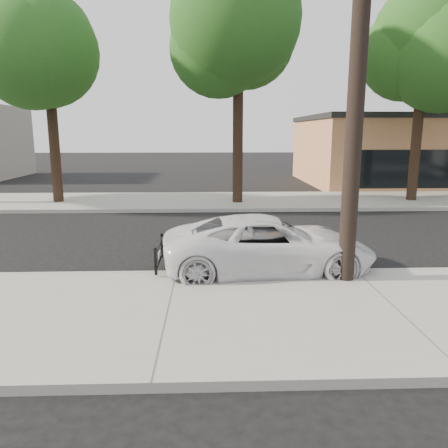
{
  "coord_description": "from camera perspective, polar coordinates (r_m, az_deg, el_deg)",
  "views": [
    {
      "loc": [
        0.73,
        -11.38,
        3.18
      ],
      "look_at": [
        1.09,
        -1.06,
        1.0
      ],
      "focal_mm": 35.0,
      "sensor_mm": 36.0,
      "label": 1
    }
  ],
  "objects": [
    {
      "name": "police_cruiser",
      "position": [
        10.0,
        5.85,
        -2.73
      ],
      "size": [
        4.89,
        2.49,
        1.32
      ],
      "primitive_type": "imported",
      "rotation": [
        0.0,
        0.0,
        1.63
      ],
      "color": "white",
      "rests_on": "ground"
    },
    {
      "name": "tree_c",
      "position": [
        19.44,
        2.62,
        22.95
      ],
      "size": [
        4.96,
        4.8,
        9.55
      ],
      "color": "black",
      "rests_on": "far_sidewalk"
    },
    {
      "name": "tree_d",
      "position": [
        21.76,
        25.3,
        19.24
      ],
      "size": [
        4.5,
        4.35,
        8.75
      ],
      "color": "black",
      "rests_on": "far_sidewalk"
    },
    {
      "name": "far_sidewalk",
      "position": [
        20.14,
        -4.07,
        3.0
      ],
      "size": [
        90.0,
        5.0,
        0.15
      ],
      "primitive_type": "cube",
      "color": "gray",
      "rests_on": "ground"
    },
    {
      "name": "ground",
      "position": [
        11.84,
        -5.48,
        -3.72
      ],
      "size": [
        120.0,
        120.0,
        0.0
      ],
      "primitive_type": "plane",
      "color": "black",
      "rests_on": "ground"
    },
    {
      "name": "utility_pole",
      "position": [
        9.27,
        17.21,
        20.84
      ],
      "size": [
        1.4,
        0.34,
        9.0
      ],
      "color": "black",
      "rests_on": "near_sidewalk"
    },
    {
      "name": "near_sidewalk",
      "position": [
        7.77,
        -7.39,
        -11.74
      ],
      "size": [
        90.0,
        4.4,
        0.15
      ],
      "primitive_type": "cube",
      "color": "gray",
      "rests_on": "ground"
    },
    {
      "name": "tree_b",
      "position": [
        20.73,
        -21.66,
        19.35
      ],
      "size": [
        4.34,
        4.2,
        8.45
      ],
      "color": "black",
      "rests_on": "far_sidewalk"
    },
    {
      "name": "curb_near",
      "position": [
        9.82,
        -6.21,
        -6.6
      ],
      "size": [
        90.0,
        0.12,
        0.16
      ],
      "primitive_type": "cube",
      "color": "#9E9B93",
      "rests_on": "ground"
    }
  ]
}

